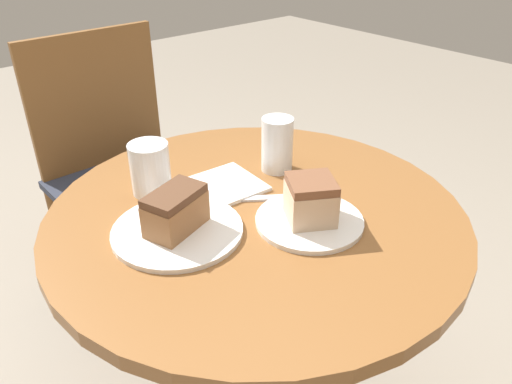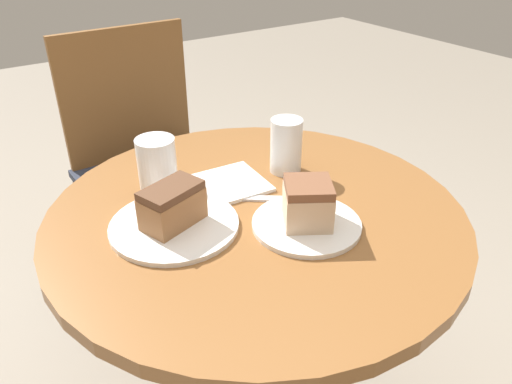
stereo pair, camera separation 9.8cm
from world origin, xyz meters
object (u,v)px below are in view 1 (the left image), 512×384
(plate_far, at_px, (178,230))
(glass_lemonade, at_px, (277,147))
(chair, at_px, (122,166))
(glass_water, at_px, (151,171))
(cake_slice_far, at_px, (176,210))
(cake_slice_near, at_px, (311,200))
(plate_near, at_px, (309,221))

(plate_far, distance_m, glass_lemonade, 0.33)
(chair, distance_m, glass_water, 0.68)
(cake_slice_far, bearing_deg, cake_slice_near, -33.34)
(plate_near, bearing_deg, cake_slice_far, 146.66)
(glass_water, bearing_deg, glass_lemonade, -19.80)
(cake_slice_near, xyz_separation_m, cake_slice_far, (-0.21, 0.14, -0.00))
(cake_slice_near, bearing_deg, plate_near, 0.00)
(plate_near, height_order, cake_slice_near, cake_slice_near)
(cake_slice_near, height_order, glass_water, glass_water)
(chair, relative_size, cake_slice_far, 6.84)
(glass_water, bearing_deg, plate_near, -61.22)
(plate_far, relative_size, glass_lemonade, 1.97)
(cake_slice_far, distance_m, glass_water, 0.17)
(glass_lemonade, bearing_deg, cake_slice_far, -167.99)
(glass_lemonade, bearing_deg, plate_far, -167.99)
(chair, height_order, glass_water, chair)
(plate_near, height_order, glass_lemonade, glass_lemonade)
(plate_far, height_order, glass_water, glass_water)
(plate_near, bearing_deg, plate_far, 146.66)
(cake_slice_near, height_order, cake_slice_far, cake_slice_near)
(plate_near, height_order, cake_slice_far, cake_slice_far)
(chair, height_order, plate_near, chair)
(plate_near, relative_size, glass_water, 1.88)
(plate_far, height_order, cake_slice_near, cake_slice_near)
(plate_near, distance_m, cake_slice_near, 0.05)
(plate_far, bearing_deg, glass_lemonade, 12.01)
(plate_near, xyz_separation_m, plate_far, (-0.21, 0.14, 0.00))
(plate_near, bearing_deg, cake_slice_near, 0.00)
(cake_slice_near, relative_size, glass_lemonade, 0.96)
(plate_near, height_order, glass_water, glass_water)
(cake_slice_far, height_order, glass_water, glass_water)
(plate_far, bearing_deg, plate_near, -33.34)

